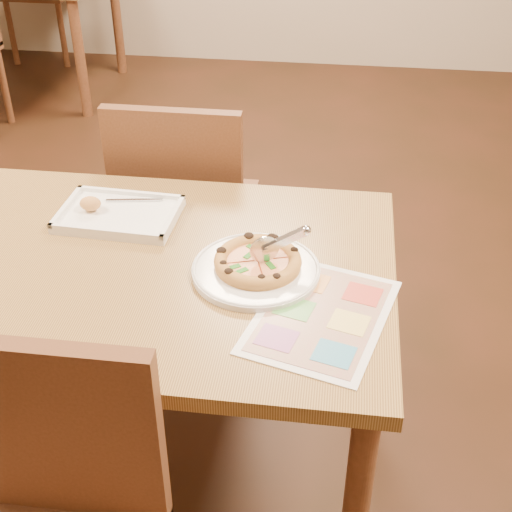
# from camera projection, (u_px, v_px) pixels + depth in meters

# --- Properties ---
(dining_table) EXTENTS (1.30, 0.85, 0.72)m
(dining_table) POSITION_uv_depth(u_px,v_px,m) (130.00, 289.00, 1.78)
(dining_table) COLOR olive
(dining_table) RESTS_ON ground
(chair_near) EXTENTS (0.42, 0.42, 0.47)m
(chair_near) POSITION_uv_depth(u_px,v_px,m) (46.00, 512.00, 1.33)
(chair_near) COLOR brown
(chair_near) RESTS_ON ground
(chair_far) EXTENTS (0.42, 0.42, 0.47)m
(chair_far) POSITION_uv_depth(u_px,v_px,m) (183.00, 195.00, 2.31)
(chair_far) COLOR brown
(chair_far) RESTS_ON ground
(plate) EXTENTS (0.34, 0.34, 0.02)m
(plate) POSITION_uv_depth(u_px,v_px,m) (256.00, 270.00, 1.69)
(plate) COLOR silver
(plate) RESTS_ON dining_table
(pizza) EXTENTS (0.21, 0.21, 0.03)m
(pizza) POSITION_uv_depth(u_px,v_px,m) (258.00, 262.00, 1.69)
(pizza) COLOR #C58543
(pizza) RESTS_ON plate
(pizza_cutter) EXTENTS (0.13, 0.06, 0.08)m
(pizza_cutter) POSITION_uv_depth(u_px,v_px,m) (279.00, 243.00, 1.66)
(pizza_cutter) COLOR silver
(pizza_cutter) RESTS_ON pizza
(appetizer_tray) EXTENTS (0.32, 0.23, 0.06)m
(appetizer_tray) POSITION_uv_depth(u_px,v_px,m) (117.00, 215.00, 1.89)
(appetizer_tray) COLOR white
(appetizer_tray) RESTS_ON dining_table
(menu) EXTENTS (0.36, 0.44, 0.00)m
(menu) POSITION_uv_depth(u_px,v_px,m) (321.00, 316.00, 1.56)
(menu) COLOR silver
(menu) RESTS_ON dining_table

